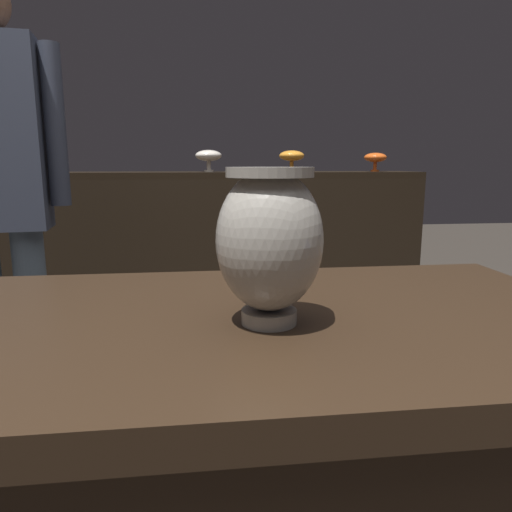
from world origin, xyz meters
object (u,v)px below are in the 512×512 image
at_px(shelf_vase_far_left, 30,164).
at_px(shelf_vase_right, 292,156).
at_px(vase_centerpiece, 269,240).
at_px(shelf_vase_center, 209,156).
at_px(shelf_vase_far_right, 375,158).

height_order(shelf_vase_far_left, shelf_vase_right, shelf_vase_far_left).
xyz_separation_m(vase_centerpiece, shelf_vase_far_left, (-1.07, 2.26, 0.11)).
bearing_deg(shelf_vase_right, vase_centerpiece, -102.05).
relative_size(shelf_vase_far_left, shelf_vase_center, 0.95).
distance_m(shelf_vase_far_left, shelf_vase_center, 1.04).
distance_m(shelf_vase_right, shelf_vase_center, 0.53).
height_order(vase_centerpiece, shelf_vase_right, shelf_vase_right).
xyz_separation_m(shelf_vase_right, shelf_vase_center, (-0.52, -0.08, -0.00)).
xyz_separation_m(vase_centerpiece, shelf_vase_far_right, (1.01, 2.21, 0.15)).
bearing_deg(shelf_vase_center, shelf_vase_far_right, 0.79).
bearing_deg(vase_centerpiece, shelf_vase_far_right, 65.56).
xyz_separation_m(shelf_vase_far_right, shelf_vase_right, (-0.52, 0.06, 0.01)).
relative_size(shelf_vase_far_right, shelf_vase_right, 0.89).
distance_m(shelf_vase_far_right, shelf_vase_far_left, 2.08).
bearing_deg(vase_centerpiece, shelf_vase_far_left, 115.42).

